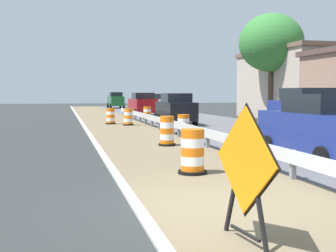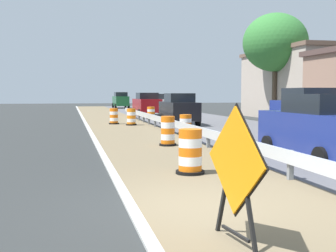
{
  "view_description": "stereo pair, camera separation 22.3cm",
  "coord_description": "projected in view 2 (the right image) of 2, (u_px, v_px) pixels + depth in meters",
  "views": [
    {
      "loc": [
        -2.55,
        -7.35,
        2.03
      ],
      "look_at": [
        0.91,
        6.97,
        0.92
      ],
      "focal_mm": 46.75,
      "sensor_mm": 36.0,
      "label": 1
    },
    {
      "loc": [
        -2.33,
        -7.4,
        2.03
      ],
      "look_at": [
        0.91,
        6.97,
        0.92
      ],
      "focal_mm": 46.75,
      "sensor_mm": 36.0,
      "label": 2
    }
  ],
  "objects": [
    {
      "name": "median_dirt_strip",
      "position": [
        247.0,
        203.0,
        8.05
      ],
      "size": [
        4.06,
        120.0,
        0.01
      ],
      "primitive_type": "cube",
      "color": "#706047",
      "rests_on": "ground"
    },
    {
      "name": "traffic_barrel_farther",
      "position": [
        131.0,
        118.0,
        27.5
      ],
      "size": [
        0.69,
        0.69,
        1.05
      ],
      "color": "orange",
      "rests_on": "ground"
    },
    {
      "name": "car_lead_far_lane",
      "position": [
        179.0,
        109.0,
        27.99
      ],
      "size": [
        1.98,
        4.38,
        2.01
      ],
      "rotation": [
        0.0,
        0.0,
        1.57
      ],
      "color": "black",
      "rests_on": "ground"
    },
    {
      "name": "ground_plane",
      "position": [
        204.0,
        206.0,
        7.87
      ],
      "size": [
        160.0,
        160.0,
        0.0
      ],
      "primitive_type": "plane",
      "color": "#2B2D2D"
    },
    {
      "name": "tree_roadside",
      "position": [
        275.0,
        43.0,
        32.69
      ],
      "size": [
        4.83,
        4.83,
        7.98
      ],
      "color": "#4C3D2D",
      "rests_on": "ground"
    },
    {
      "name": "car_mid_far_lane",
      "position": [
        165.0,
        103.0,
        45.52
      ],
      "size": [
        2.19,
        4.19,
        1.95
      ],
      "rotation": [
        0.0,
        0.0,
        -1.6
      ],
      "color": "silver",
      "rests_on": "ground"
    },
    {
      "name": "traffic_barrel_farthest",
      "position": [
        151.0,
        114.0,
        34.09
      ],
      "size": [
        0.74,
        0.74,
        0.96
      ],
      "color": "orange",
      "rests_on": "ground"
    },
    {
      "name": "curb_near_edge",
      "position": [
        132.0,
        210.0,
        7.58
      ],
      "size": [
        0.2,
        120.0,
        0.11
      ],
      "primitive_type": "cube",
      "color": "#ADADA8",
      "rests_on": "ground"
    },
    {
      "name": "car_distant_b",
      "position": [
        320.0,
        128.0,
        12.97
      ],
      "size": [
        2.03,
        4.61,
        2.0
      ],
      "rotation": [
        0.0,
        0.0,
        1.58
      ],
      "color": "navy",
      "rests_on": "ground"
    },
    {
      "name": "guardrail_median",
      "position": [
        288.0,
        158.0,
        10.19
      ],
      "size": [
        0.18,
        59.9,
        0.71
      ],
      "color": "silver",
      "rests_on": "ground"
    },
    {
      "name": "car_lead_near_lane",
      "position": [
        121.0,
        100.0,
        58.96
      ],
      "size": [
        2.03,
        4.42,
        2.14
      ],
      "rotation": [
        0.0,
        0.0,
        1.59
      ],
      "color": "#195128",
      "rests_on": "ground"
    },
    {
      "name": "car_distant_a",
      "position": [
        152.0,
        102.0,
        54.96
      ],
      "size": [
        2.04,
        4.44,
        1.92
      ],
      "rotation": [
        0.0,
        0.0,
        -1.54
      ],
      "color": "#4C5156",
      "rests_on": "ground"
    },
    {
      "name": "traffic_barrel_close",
      "position": [
        168.0,
        132.0,
        16.83
      ],
      "size": [
        0.67,
        0.67,
        1.14
      ],
      "color": "orange",
      "rests_on": "ground"
    },
    {
      "name": "warning_sign_diamond",
      "position": [
        235.0,
        167.0,
        5.88
      ],
      "size": [
        0.26,
        1.54,
        1.91
      ],
      "rotation": [
        0.0,
        0.0,
        3.29
      ],
      "color": "black",
      "rests_on": "ground"
    },
    {
      "name": "traffic_barrel_nearest",
      "position": [
        190.0,
        154.0,
        10.97
      ],
      "size": [
        0.73,
        0.73,
        1.13
      ],
      "color": "orange",
      "rests_on": "ground"
    },
    {
      "name": "traffic_barrel_far",
      "position": [
        114.0,
        117.0,
        28.52
      ],
      "size": [
        0.67,
        0.67,
        1.04
      ],
      "color": "orange",
      "rests_on": "ground"
    },
    {
      "name": "car_trailing_near_lane",
      "position": [
        311.0,
        114.0,
        18.96
      ],
      "size": [
        2.1,
        4.45,
        2.25
      ],
      "rotation": [
        0.0,
        0.0,
        -1.59
      ],
      "color": "navy",
      "rests_on": "ground"
    },
    {
      "name": "roadside_shop_far",
      "position": [
        305.0,
        84.0,
        35.01
      ],
      "size": [
        6.74,
        11.45,
        5.5
      ],
      "color": "#AD9E8E",
      "rests_on": "ground"
    },
    {
      "name": "car_trailing_far_lane",
      "position": [
        147.0,
        104.0,
        39.66
      ],
      "size": [
        2.22,
        4.46,
        2.06
      ],
      "rotation": [
        0.0,
        0.0,
        1.6
      ],
      "color": "maroon",
      "rests_on": "ground"
    },
    {
      "name": "traffic_barrel_mid",
      "position": [
        186.0,
        125.0,
        21.58
      ],
      "size": [
        0.73,
        0.73,
        0.97
      ],
      "color": "orange",
      "rests_on": "ground"
    }
  ]
}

